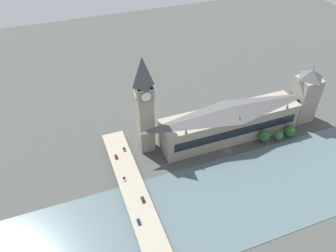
{
  "coord_description": "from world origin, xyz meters",
  "views": [
    {
      "loc": [
        -147.86,
        102.9,
        165.23
      ],
      "look_at": [
        18.27,
        39.98,
        20.85
      ],
      "focal_mm": 35.0,
      "sensor_mm": 36.0,
      "label": 1
    }
  ],
  "objects_px": {
    "car_southbound_tail": "(124,178)",
    "car_northbound_tail": "(124,149)",
    "clock_tower": "(144,104)",
    "parliament_hall": "(230,122)",
    "car_northbound_mid": "(116,157)",
    "car_northbound_lead": "(143,200)",
    "road_bridge": "(146,222)",
    "victoria_tower": "(305,95)",
    "car_southbound_mid": "(139,222)"
  },
  "relations": [
    {
      "from": "clock_tower",
      "to": "car_northbound_lead",
      "type": "bearing_deg",
      "value": 159.86
    },
    {
      "from": "clock_tower",
      "to": "victoria_tower",
      "type": "xyz_separation_m",
      "value": [
        -10.16,
        -127.9,
        -16.54
      ]
    },
    {
      "from": "parliament_hall",
      "to": "car_northbound_mid",
      "type": "distance_m",
      "value": 87.48
    },
    {
      "from": "car_southbound_mid",
      "to": "car_northbound_tail",
      "type": "bearing_deg",
      "value": -7.2
    },
    {
      "from": "car_northbound_mid",
      "to": "car_northbound_tail",
      "type": "relative_size",
      "value": 1.07
    },
    {
      "from": "victoria_tower",
      "to": "car_northbound_tail",
      "type": "height_order",
      "value": "victoria_tower"
    },
    {
      "from": "clock_tower",
      "to": "victoria_tower",
      "type": "distance_m",
      "value": 129.36
    },
    {
      "from": "road_bridge",
      "to": "car_southbound_tail",
      "type": "xyz_separation_m",
      "value": [
        35.41,
        3.47,
        1.59
      ]
    },
    {
      "from": "car_southbound_mid",
      "to": "road_bridge",
      "type": "bearing_deg",
      "value": -100.93
    },
    {
      "from": "parliament_hall",
      "to": "road_bridge",
      "type": "height_order",
      "value": "parliament_hall"
    },
    {
      "from": "parliament_hall",
      "to": "car_southbound_mid",
      "type": "relative_size",
      "value": 24.89
    },
    {
      "from": "car_northbound_lead",
      "to": "car_northbound_tail",
      "type": "bearing_deg",
      "value": -1.01
    },
    {
      "from": "victoria_tower",
      "to": "car_southbound_tail",
      "type": "height_order",
      "value": "victoria_tower"
    },
    {
      "from": "road_bridge",
      "to": "car_northbound_tail",
      "type": "bearing_deg",
      "value": -3.5
    },
    {
      "from": "car_northbound_tail",
      "to": "car_southbound_tail",
      "type": "height_order",
      "value": "car_southbound_tail"
    },
    {
      "from": "clock_tower",
      "to": "car_southbound_tail",
      "type": "xyz_separation_m",
      "value": [
        -28.66,
        24.51,
        -33.38
      ]
    },
    {
      "from": "parliament_hall",
      "to": "car_southbound_mid",
      "type": "height_order",
      "value": "parliament_hall"
    },
    {
      "from": "car_southbound_tail",
      "to": "car_northbound_tail",
      "type": "bearing_deg",
      "value": -15.14
    },
    {
      "from": "parliament_hall",
      "to": "victoria_tower",
      "type": "height_order",
      "value": "victoria_tower"
    },
    {
      "from": "parliament_hall",
      "to": "road_bridge",
      "type": "bearing_deg",
      "value": 122.8
    },
    {
      "from": "car_northbound_tail",
      "to": "road_bridge",
      "type": "bearing_deg",
      "value": 176.5
    },
    {
      "from": "parliament_hall",
      "to": "car_northbound_lead",
      "type": "bearing_deg",
      "value": 115.86
    },
    {
      "from": "clock_tower",
      "to": "car_northbound_lead",
      "type": "relative_size",
      "value": 16.08
    },
    {
      "from": "clock_tower",
      "to": "car_northbound_mid",
      "type": "distance_m",
      "value": 42.04
    },
    {
      "from": "parliament_hall",
      "to": "car_northbound_mid",
      "type": "xyz_separation_m",
      "value": [
        2.86,
        87.03,
        -8.41
      ]
    },
    {
      "from": "victoria_tower",
      "to": "road_bridge",
      "type": "height_order",
      "value": "victoria_tower"
    },
    {
      "from": "parliament_hall",
      "to": "car_northbound_lead",
      "type": "distance_m",
      "value": 89.97
    },
    {
      "from": "road_bridge",
      "to": "car_southbound_tail",
      "type": "relative_size",
      "value": 39.83
    },
    {
      "from": "car_southbound_tail",
      "to": "road_bridge",
      "type": "bearing_deg",
      "value": -174.4
    },
    {
      "from": "victoria_tower",
      "to": "car_northbound_mid",
      "type": "xyz_separation_m",
      "value": [
        2.8,
        152.4,
        -16.82
      ]
    },
    {
      "from": "car_southbound_mid",
      "to": "clock_tower",
      "type": "bearing_deg",
      "value": -21.56
    },
    {
      "from": "clock_tower",
      "to": "road_bridge",
      "type": "distance_m",
      "value": 75.96
    },
    {
      "from": "clock_tower",
      "to": "car_southbound_tail",
      "type": "bearing_deg",
      "value": 139.46
    },
    {
      "from": "parliament_hall",
      "to": "car_southbound_tail",
      "type": "height_order",
      "value": "parliament_hall"
    },
    {
      "from": "car_northbound_tail",
      "to": "car_northbound_mid",
      "type": "bearing_deg",
      "value": 127.54
    },
    {
      "from": "clock_tower",
      "to": "car_northbound_tail",
      "type": "bearing_deg",
      "value": 95.89
    },
    {
      "from": "car_northbound_mid",
      "to": "car_southbound_mid",
      "type": "relative_size",
      "value": 1.03
    },
    {
      "from": "clock_tower",
      "to": "car_southbound_mid",
      "type": "relative_size",
      "value": 17.29
    },
    {
      "from": "car_northbound_tail",
      "to": "car_southbound_tail",
      "type": "relative_size",
      "value": 0.98
    },
    {
      "from": "road_bridge",
      "to": "victoria_tower",
      "type": "bearing_deg",
      "value": -70.1
    },
    {
      "from": "victoria_tower",
      "to": "car_northbound_lead",
      "type": "height_order",
      "value": "victoria_tower"
    },
    {
      "from": "car_northbound_mid",
      "to": "car_southbound_tail",
      "type": "relative_size",
      "value": 1.05
    },
    {
      "from": "car_northbound_lead",
      "to": "victoria_tower",
      "type": "bearing_deg",
      "value": -74.99
    },
    {
      "from": "parliament_hall",
      "to": "car_northbound_tail",
      "type": "height_order",
      "value": "parliament_hall"
    },
    {
      "from": "road_bridge",
      "to": "car_northbound_mid",
      "type": "distance_m",
      "value": 56.84
    },
    {
      "from": "clock_tower",
      "to": "car_northbound_mid",
      "type": "height_order",
      "value": "clock_tower"
    },
    {
      "from": "road_bridge",
      "to": "car_southbound_mid",
      "type": "bearing_deg",
      "value": 79.07
    },
    {
      "from": "car_northbound_lead",
      "to": "car_southbound_mid",
      "type": "xyz_separation_m",
      "value": [
        -14.01,
        6.93,
        0.02
      ]
    },
    {
      "from": "road_bridge",
      "to": "car_southbound_tail",
      "type": "height_order",
      "value": "car_southbound_tail"
    },
    {
      "from": "road_bridge",
      "to": "car_northbound_lead",
      "type": "bearing_deg",
      "value": -11.36
    }
  ]
}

